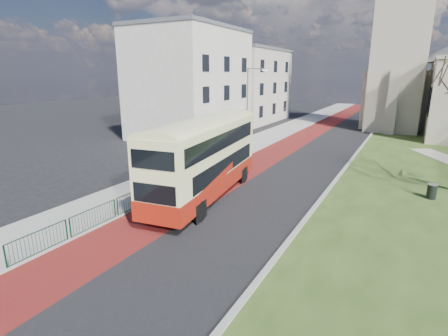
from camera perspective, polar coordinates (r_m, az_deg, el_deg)
The scene contains 13 objects.
ground at distance 19.57m, azimuth -6.48°, elevation -7.63°, with size 160.00×160.00×0.00m, color black.
road_carriageway at distance 36.66m, azimuth 13.59°, elevation 2.85°, with size 9.00×120.00×0.01m, color black.
bus_lane at distance 37.41m, azimuth 9.59°, elevation 3.31°, with size 3.40×120.00×0.01m, color #591414.
pavement_west at distance 38.74m, azimuth 4.27°, elevation 3.97°, with size 4.00×120.00×0.12m, color gray.
kerb_west at distance 37.99m, azimuth 7.03°, elevation 3.68°, with size 0.25×120.00×0.13m, color #999993.
kerb_east at distance 37.75m, azimuth 21.14°, elevation 2.69°, with size 0.25×80.00×0.13m, color #999993.
pedestrian_railing at distance 24.06m, azimuth -6.91°, elevation -1.85°, with size 0.07×24.00×1.12m.
gothic_church at distance 53.09m, azimuth 32.36°, elevation 18.98°, with size 16.38×18.00×40.00m.
street_block_near at distance 44.13m, azimuth -5.49°, elevation 13.74°, with size 10.30×14.30×13.00m.
street_block_far at distance 58.15m, azimuth 3.52°, elevation 13.36°, with size 10.30×16.30×11.50m.
streetlamp at distance 36.04m, azimuth 4.05°, elevation 10.41°, with size 2.13×0.18×8.00m.
bus at distance 21.35m, azimuth -3.16°, elevation 2.18°, with size 4.11×11.80×4.83m.
litter_bin at distance 25.15m, azimuth 30.80°, elevation -3.28°, with size 0.65×0.65×0.95m.
Camera 1 is at (10.41, -14.75, 7.54)m, focal length 28.00 mm.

